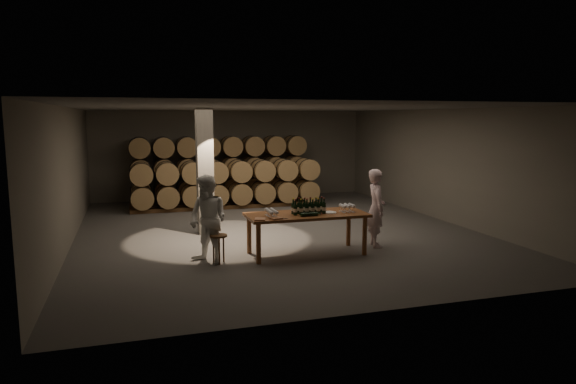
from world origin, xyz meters
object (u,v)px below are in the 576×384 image
object	(u,v)px
tasting_table	(307,218)
person_woman	(208,220)
stool	(219,240)
bottle_cluster	(309,208)
notebook_near	(276,218)
plate	(329,212)
person_man	(376,208)

from	to	relation	value
tasting_table	person_woman	distance (m)	2.14
stool	person_woman	size ratio (longest dim) A/B	0.33
bottle_cluster	notebook_near	distance (m)	0.90
bottle_cluster	person_woman	xyz separation A→B (m)	(-2.17, -0.04, -0.12)
plate	person_woman	distance (m)	2.64
notebook_near	person_woman	xyz separation A→B (m)	(-1.35, 0.31, -0.01)
tasting_table	person_woman	size ratio (longest dim) A/B	1.43
person_woman	stool	bearing A→B (deg)	33.12
tasting_table	plate	size ratio (longest dim) A/B	8.38
plate	person_man	xyz separation A→B (m)	(1.25, 0.25, -0.01)
bottle_cluster	plate	size ratio (longest dim) A/B	2.38
tasting_table	person_woman	world-z (taller)	person_woman
notebook_near	stool	distance (m)	1.26
notebook_near	stool	xyz separation A→B (m)	(-1.15, 0.25, -0.43)
plate	person_woman	size ratio (longest dim) A/B	0.17
plate	stool	size ratio (longest dim) A/B	0.52
tasting_table	person_woman	bearing A→B (deg)	-178.01
plate	notebook_near	world-z (taller)	notebook_near
plate	stool	bearing A→B (deg)	-178.18
plate	person_man	world-z (taller)	person_man
tasting_table	bottle_cluster	size ratio (longest dim) A/B	3.53
tasting_table	person_woman	xyz separation A→B (m)	(-2.14, -0.07, 0.11)
notebook_near	person_man	distance (m)	2.61
bottle_cluster	person_man	world-z (taller)	person_man
stool	person_woman	bearing A→B (deg)	162.22
notebook_near	bottle_cluster	bearing A→B (deg)	7.25
plate	stool	world-z (taller)	plate
person_man	plate	bearing A→B (deg)	112.73
stool	person_man	xyz separation A→B (m)	(3.70, 0.33, 0.41)
notebook_near	plate	bearing A→B (deg)	-1.59
bottle_cluster	person_woman	world-z (taller)	person_woman
tasting_table	plate	world-z (taller)	plate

